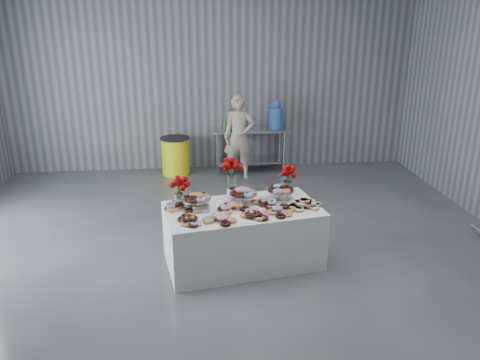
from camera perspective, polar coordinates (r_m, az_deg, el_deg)
The scene contains 16 objects.
ground at distance 5.71m, azimuth -1.20°, elevation -12.37°, with size 9.00×9.00×0.00m, color #3B3E43.
room_walls at distance 4.91m, azimuth -4.78°, elevation 15.06°, with size 8.04×9.04×4.02m.
display_table at distance 5.96m, azimuth 0.34°, elevation -6.77°, with size 1.90×1.00×0.75m, color white.
prep_table at distance 9.31m, azimuth 1.21°, elevation 4.65°, with size 1.50×0.60×0.90m.
donut_mounds at distance 5.74m, azimuth 0.40°, elevation -3.23°, with size 1.80×0.80×0.09m, color #DC9450, non-canonical shape.
cake_stand_left at distance 5.77m, azimuth -5.32°, elevation -2.17°, with size 0.36×0.36×0.17m.
cake_stand_mid at distance 5.90m, azimuth 0.41°, elevation -1.60°, with size 0.36×0.36×0.17m.
cake_stand_right at distance 6.05m, azimuth 4.97°, elevation -1.13°, with size 0.36×0.36×0.17m.
danish_pile at distance 5.89m, azimuth 7.79°, elevation -2.70°, with size 0.48×0.48×0.11m, color silver, non-canonical shape.
bouquet_left at distance 5.78m, azimuth -7.50°, elevation -0.57°, with size 0.26×0.26×0.42m.
bouquet_right at distance 6.18m, azimuth 5.83°, elevation 0.84°, with size 0.26×0.26×0.42m.
bouquet_center at distance 5.97m, azimuth -1.04°, elevation 1.12°, with size 0.26×0.26×0.57m.
water_jug at distance 9.26m, azimuth 4.34°, elevation 7.89°, with size 0.28×0.28×0.55m.
drink_bottles at distance 9.08m, azimuth -0.71°, elevation 6.97°, with size 0.54×0.08×0.27m, color #268C33, non-canonical shape.
person at distance 8.95m, azimuth -0.10°, elevation 5.28°, with size 0.59×0.39×1.62m, color #CC8C93.
trash_barrel at distance 9.32m, azimuth -7.86°, elevation 2.92°, with size 0.58×0.58×0.75m.
Camera 1 is at (-0.37, -4.83, 3.03)m, focal length 35.00 mm.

